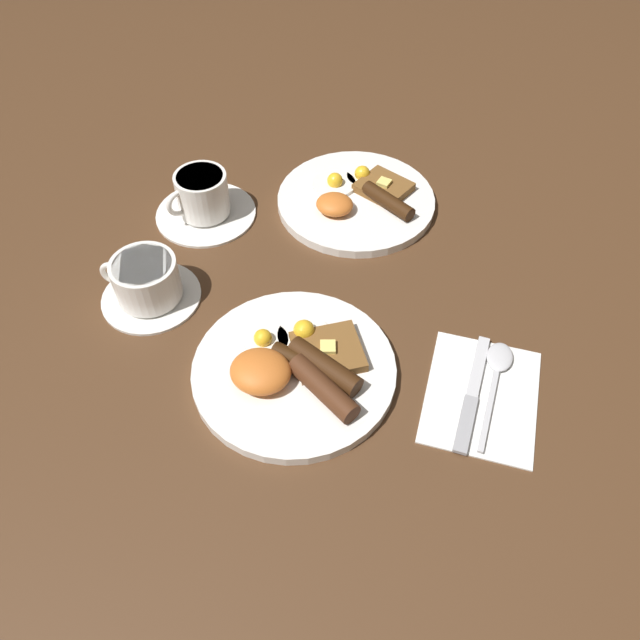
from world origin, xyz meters
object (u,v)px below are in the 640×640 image
at_px(breakfast_plate_far, 357,199).
at_px(teacup_near, 147,283).
at_px(spoon, 498,367).
at_px(knife, 471,398).
at_px(breakfast_plate_near, 295,368).
at_px(teacup_far, 203,199).

xyz_separation_m(breakfast_plate_far, teacup_near, (-0.25, -0.28, 0.02)).
bearing_deg(breakfast_plate_far, teacup_near, -131.55).
bearing_deg(spoon, knife, 157.63).
height_order(breakfast_plate_near, knife, breakfast_plate_near).
distance_m(teacup_far, spoon, 0.53).
distance_m(knife, spoon, 0.06).
distance_m(breakfast_plate_near, teacup_far, 0.36).
relative_size(breakfast_plate_far, spoon, 1.49).
relative_size(breakfast_plate_near, knife, 1.45).
bearing_deg(teacup_far, teacup_near, -93.42).
height_order(teacup_far, spoon, teacup_far).
distance_m(teacup_far, knife, 0.53).
xyz_separation_m(breakfast_plate_near, breakfast_plate_far, (0.01, 0.36, -0.00)).
height_order(breakfast_plate_near, spoon, breakfast_plate_near).
xyz_separation_m(breakfast_plate_far, spoon, (0.25, -0.29, -0.00)).
distance_m(breakfast_plate_near, teacup_near, 0.25).
relative_size(teacup_far, knife, 0.89).
distance_m(teacup_near, knife, 0.47).
bearing_deg(spoon, breakfast_plate_near, 110.30).
height_order(breakfast_plate_near, teacup_near, teacup_near).
bearing_deg(teacup_far, breakfast_plate_near, -50.28).
xyz_separation_m(teacup_far, spoon, (0.49, -0.21, -0.02)).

